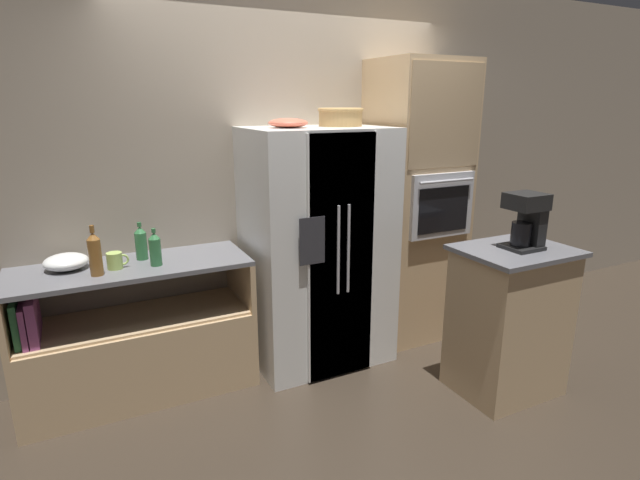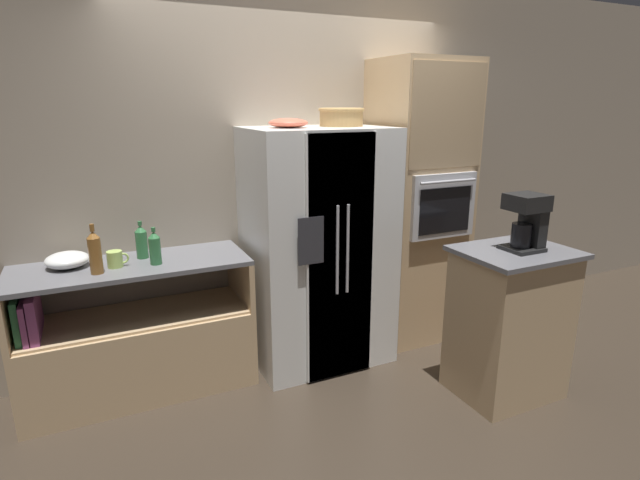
{
  "view_description": "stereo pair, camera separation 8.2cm",
  "coord_description": "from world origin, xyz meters",
  "px_view_note": "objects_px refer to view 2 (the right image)",
  "views": [
    {
      "loc": [
        -1.49,
        -3.1,
        1.88
      ],
      "look_at": [
        0.03,
        -0.07,
        0.95
      ],
      "focal_mm": 28.0,
      "sensor_mm": 36.0,
      "label": 1
    },
    {
      "loc": [
        -1.41,
        -3.13,
        1.88
      ],
      "look_at": [
        0.03,
        -0.07,
        0.95
      ],
      "focal_mm": 28.0,
      "sensor_mm": 36.0,
      "label": 2
    }
  ],
  "objects_px": {
    "wall_oven": "(418,204)",
    "coffee_maker": "(528,220)",
    "bottle_tall": "(155,248)",
    "mug": "(115,259)",
    "wicker_basket": "(341,116)",
    "mixing_bowl": "(67,260)",
    "refrigerator": "(318,248)",
    "bottle_wide": "(141,242)",
    "bottle_short": "(95,252)",
    "fruit_bowl": "(288,123)"
  },
  "relations": [
    {
      "from": "wicker_basket",
      "to": "mixing_bowl",
      "type": "relative_size",
      "value": 1.26
    },
    {
      "from": "wicker_basket",
      "to": "bottle_short",
      "type": "height_order",
      "value": "wicker_basket"
    },
    {
      "from": "wicker_basket",
      "to": "coffee_maker",
      "type": "distance_m",
      "value": 1.42
    },
    {
      "from": "bottle_short",
      "to": "mug",
      "type": "height_order",
      "value": "bottle_short"
    },
    {
      "from": "mixing_bowl",
      "to": "coffee_maker",
      "type": "bearing_deg",
      "value": -24.19
    },
    {
      "from": "fruit_bowl",
      "to": "coffee_maker",
      "type": "xyz_separation_m",
      "value": [
        1.17,
        -1.01,
        -0.56
      ]
    },
    {
      "from": "fruit_bowl",
      "to": "bottle_wide",
      "type": "distance_m",
      "value": 1.24
    },
    {
      "from": "bottle_tall",
      "to": "mug",
      "type": "bearing_deg",
      "value": 168.93
    },
    {
      "from": "mug",
      "to": "mixing_bowl",
      "type": "distance_m",
      "value": 0.3
    },
    {
      "from": "mixing_bowl",
      "to": "fruit_bowl",
      "type": "bearing_deg",
      "value": -6.37
    },
    {
      "from": "wicker_basket",
      "to": "bottle_wide",
      "type": "height_order",
      "value": "wicker_basket"
    },
    {
      "from": "bottle_short",
      "to": "bottle_wide",
      "type": "bearing_deg",
      "value": 36.33
    },
    {
      "from": "mug",
      "to": "refrigerator",
      "type": "bearing_deg",
      "value": -2.01
    },
    {
      "from": "wicker_basket",
      "to": "bottle_wide",
      "type": "relative_size",
      "value": 1.31
    },
    {
      "from": "bottle_tall",
      "to": "coffee_maker",
      "type": "xyz_separation_m",
      "value": [
        2.09,
        -1.0,
        0.18
      ]
    },
    {
      "from": "refrigerator",
      "to": "coffee_maker",
      "type": "bearing_deg",
      "value": -46.13
    },
    {
      "from": "wicker_basket",
      "to": "fruit_bowl",
      "type": "height_order",
      "value": "wicker_basket"
    },
    {
      "from": "refrigerator",
      "to": "coffee_maker",
      "type": "relative_size",
      "value": 4.86
    },
    {
      "from": "refrigerator",
      "to": "mixing_bowl",
      "type": "distance_m",
      "value": 1.65
    },
    {
      "from": "fruit_bowl",
      "to": "coffee_maker",
      "type": "height_order",
      "value": "fruit_bowl"
    },
    {
      "from": "refrigerator",
      "to": "wall_oven",
      "type": "xyz_separation_m",
      "value": [
        0.9,
        0.05,
        0.24
      ]
    },
    {
      "from": "bottle_tall",
      "to": "mixing_bowl",
      "type": "relative_size",
      "value": 0.93
    },
    {
      "from": "fruit_bowl",
      "to": "coffee_maker",
      "type": "bearing_deg",
      "value": -40.65
    },
    {
      "from": "bottle_short",
      "to": "mixing_bowl",
      "type": "xyz_separation_m",
      "value": [
        -0.16,
        0.2,
        -0.09
      ]
    },
    {
      "from": "bottle_short",
      "to": "mixing_bowl",
      "type": "relative_size",
      "value": 1.18
    },
    {
      "from": "wall_oven",
      "to": "bottle_short",
      "type": "relative_size",
      "value": 7.23
    },
    {
      "from": "bottle_tall",
      "to": "refrigerator",
      "type": "bearing_deg",
      "value": -0.11
    },
    {
      "from": "bottle_wide",
      "to": "mug",
      "type": "height_order",
      "value": "bottle_wide"
    },
    {
      "from": "bottle_wide",
      "to": "coffee_maker",
      "type": "relative_size",
      "value": 0.7
    },
    {
      "from": "wall_oven",
      "to": "fruit_bowl",
      "type": "relative_size",
      "value": 8.29
    },
    {
      "from": "bottle_tall",
      "to": "bottle_wide",
      "type": "relative_size",
      "value": 0.97
    },
    {
      "from": "fruit_bowl",
      "to": "mug",
      "type": "bearing_deg",
      "value": 178.17
    },
    {
      "from": "wicker_basket",
      "to": "coffee_maker",
      "type": "xyz_separation_m",
      "value": [
        0.75,
        -1.05,
        -0.6
      ]
    },
    {
      "from": "mixing_bowl",
      "to": "mug",
      "type": "bearing_deg",
      "value": -24.25
    },
    {
      "from": "bottle_short",
      "to": "mixing_bowl",
      "type": "distance_m",
      "value": 0.27
    },
    {
      "from": "fruit_bowl",
      "to": "refrigerator",
      "type": "bearing_deg",
      "value": -2.96
    },
    {
      "from": "fruit_bowl",
      "to": "bottle_wide",
      "type": "bearing_deg",
      "value": 170.5
    },
    {
      "from": "fruit_bowl",
      "to": "coffee_maker",
      "type": "distance_m",
      "value": 1.65
    },
    {
      "from": "wall_oven",
      "to": "coffee_maker",
      "type": "height_order",
      "value": "wall_oven"
    },
    {
      "from": "mixing_bowl",
      "to": "wicker_basket",
      "type": "bearing_deg",
      "value": -3.68
    },
    {
      "from": "fruit_bowl",
      "to": "mug",
      "type": "relative_size",
      "value": 2.04
    },
    {
      "from": "wicker_basket",
      "to": "mixing_bowl",
      "type": "bearing_deg",
      "value": 176.32
    },
    {
      "from": "refrigerator",
      "to": "coffee_maker",
      "type": "distance_m",
      "value": 1.42
    },
    {
      "from": "bottle_wide",
      "to": "mug",
      "type": "distance_m",
      "value": 0.22
    },
    {
      "from": "refrigerator",
      "to": "bottle_tall",
      "type": "height_order",
      "value": "refrigerator"
    },
    {
      "from": "wicker_basket",
      "to": "bottle_tall",
      "type": "relative_size",
      "value": 1.35
    },
    {
      "from": "refrigerator",
      "to": "bottle_short",
      "type": "distance_m",
      "value": 1.49
    },
    {
      "from": "coffee_maker",
      "to": "mixing_bowl",
      "type": "bearing_deg",
      "value": 155.81
    },
    {
      "from": "wall_oven",
      "to": "bottle_wide",
      "type": "height_order",
      "value": "wall_oven"
    },
    {
      "from": "wall_oven",
      "to": "bottle_tall",
      "type": "height_order",
      "value": "wall_oven"
    }
  ]
}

